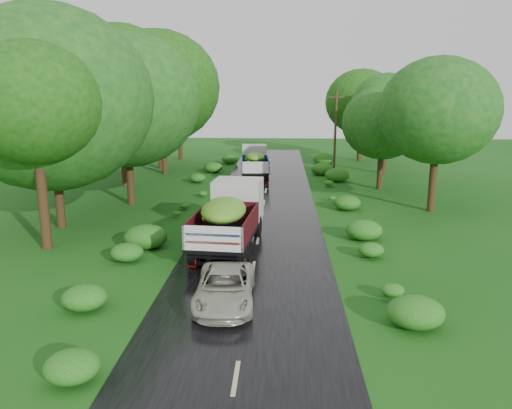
# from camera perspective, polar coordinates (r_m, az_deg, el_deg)

# --- Properties ---
(ground) EXTENTS (120.00, 120.00, 0.00)m
(ground) POSITION_cam_1_polar(r_m,az_deg,el_deg) (16.92, -1.08, -12.01)
(ground) COLOR #114D10
(ground) RESTS_ON ground
(road) EXTENTS (6.50, 80.00, 0.02)m
(road) POSITION_cam_1_polar(r_m,az_deg,el_deg) (21.54, -0.16, -6.36)
(road) COLOR black
(road) RESTS_ON ground
(road_lines) EXTENTS (0.12, 69.60, 0.00)m
(road_lines) POSITION_cam_1_polar(r_m,az_deg,el_deg) (22.48, -0.02, -5.48)
(road_lines) COLOR #BFB78C
(road_lines) RESTS_ON road
(truck_near) EXTENTS (2.96, 6.90, 2.82)m
(truck_near) POSITION_cam_1_polar(r_m,az_deg,el_deg) (22.90, -2.96, -1.05)
(truck_near) COLOR black
(truck_near) RESTS_ON ground
(truck_far) EXTENTS (2.54, 6.10, 2.51)m
(truck_far) POSITION_cam_1_polar(r_m,az_deg,el_deg) (41.40, -0.15, 5.06)
(truck_far) COLOR black
(truck_far) RESTS_ON ground
(car) EXTENTS (2.09, 4.28, 1.17)m
(car) POSITION_cam_1_polar(r_m,az_deg,el_deg) (17.18, -3.57, -9.44)
(car) COLOR #AEAD9A
(car) RESTS_ON road
(utility_pole) EXTENTS (1.24, 0.30, 7.08)m
(utility_pole) POSITION_cam_1_polar(r_m,az_deg,el_deg) (41.87, 9.04, 8.06)
(utility_pole) COLOR #382616
(utility_pole) RESTS_ON ground
(trees_left) EXTENTS (6.54, 33.44, 9.78)m
(trees_left) POSITION_cam_1_polar(r_m,az_deg,el_deg) (37.62, -14.25, 12.26)
(trees_left) COLOR black
(trees_left) RESTS_ON ground
(trees_right) EXTENTS (5.37, 25.52, 7.65)m
(trees_right) POSITION_cam_1_polar(r_m,az_deg,el_deg) (41.48, 14.72, 10.47)
(trees_right) COLOR black
(trees_right) RESTS_ON ground
(shrubs) EXTENTS (11.90, 44.00, 0.70)m
(shrubs) POSITION_cam_1_polar(r_m,az_deg,el_deg) (30.09, 0.76, -0.05)
(shrubs) COLOR #175F16
(shrubs) RESTS_ON ground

